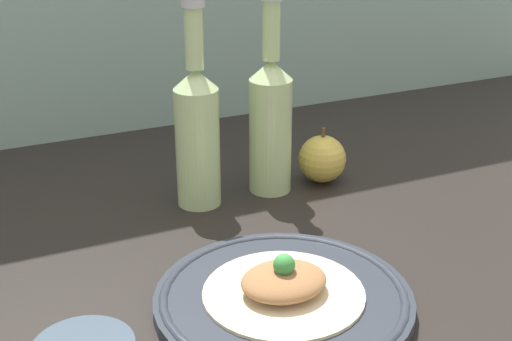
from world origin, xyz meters
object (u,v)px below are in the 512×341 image
cider_bottle_right (271,120)px  apple (322,159)px  plated_food (284,285)px  plate (283,299)px  cider_bottle_left (197,131)px

cider_bottle_right → apple: cider_bottle_right is taller
plated_food → apple: size_ratio=2.06×
plate → apple: bearing=53.8°
cider_bottle_left → apple: (20.08, -0.50, -7.49)cm
plate → cider_bottle_left: 30.76cm
plated_food → cider_bottle_left: bearing=88.4°
cider_bottle_left → apple: cider_bottle_left is taller
cider_bottle_right → apple: bearing=-3.3°
cider_bottle_left → plate: bearing=-91.6°
apple → plate: bearing=-126.2°
cider_bottle_right → apple: size_ratio=3.38×
plated_food → cider_bottle_right: (12.19, 29.03, 8.27)cm
plated_food → cider_bottle_left: cider_bottle_left is taller
plate → plated_food: (0.00, 0.00, 1.87)cm
apple → plated_food: bearing=-126.2°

